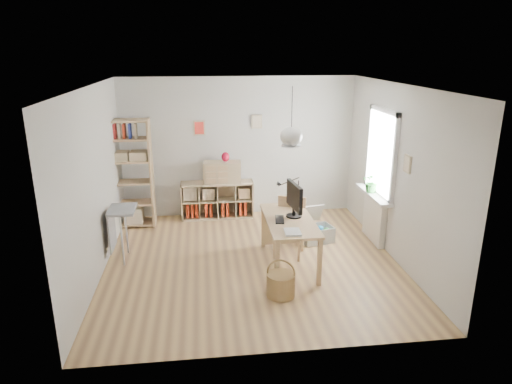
{
  "coord_description": "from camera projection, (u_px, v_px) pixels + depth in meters",
  "views": [
    {
      "loc": [
        -0.72,
        -6.44,
        3.2
      ],
      "look_at": [
        0.1,
        0.3,
        1.05
      ],
      "focal_mm": 32.0,
      "sensor_mm": 36.0,
      "label": 1
    }
  ],
  "objects": [
    {
      "name": "window_unit",
      "position": [
        382.0,
        153.0,
        7.5
      ],
      "size": [
        0.07,
        1.16,
        1.46
      ],
      "color": "white",
      "rests_on": "ground"
    },
    {
      "name": "potted_plant",
      "position": [
        372.0,
        182.0,
        7.69
      ],
      "size": [
        0.38,
        0.34,
        0.35
      ],
      "primitive_type": "imported",
      "rotation": [
        0.0,
        0.0,
        -0.24
      ],
      "color": "#296E2C",
      "rests_on": "windowsill"
    },
    {
      "name": "radiator",
      "position": [
        374.0,
        218.0,
        7.84
      ],
      "size": [
        0.1,
        0.8,
        0.8
      ],
      "primitive_type": "cube",
      "color": "white",
      "rests_on": "ground"
    },
    {
      "name": "red_vase",
      "position": [
        225.0,
        157.0,
        8.67
      ],
      "size": [
        0.15,
        0.15,
        0.18
      ],
      "primitive_type": "ellipsoid",
      "color": "maroon",
      "rests_on": "drawer_chest"
    },
    {
      "name": "side_table",
      "position": [
        118.0,
        220.0,
        7.04
      ],
      "size": [
        0.4,
        0.55,
        0.85
      ],
      "color": "#9D9D9F",
      "rests_on": "ground"
    },
    {
      "name": "keyboard",
      "position": [
        280.0,
        219.0,
        6.79
      ],
      "size": [
        0.18,
        0.36,
        0.02
      ],
      "primitive_type": "cube",
      "rotation": [
        0.0,
        0.0,
        -0.14
      ],
      "color": "black",
      "rests_on": "desk"
    },
    {
      "name": "paper_tray",
      "position": [
        293.0,
        232.0,
        6.32
      ],
      "size": [
        0.23,
        0.28,
        0.03
      ],
      "primitive_type": "cube",
      "rotation": [
        0.0,
        0.0,
        -0.05
      ],
      "color": "white",
      "rests_on": "desk"
    },
    {
      "name": "yarn_ball",
      "position": [
        292.0,
        202.0,
        7.34
      ],
      "size": [
        0.16,
        0.16,
        0.16
      ],
      "primitive_type": "sphere",
      "color": "#440913",
      "rests_on": "desk"
    },
    {
      "name": "monitor",
      "position": [
        294.0,
        198.0,
        6.85
      ],
      "size": [
        0.24,
        0.6,
        0.52
      ],
      "rotation": [
        0.0,
        0.0,
        0.12
      ],
      "color": "black",
      "rests_on": "desk"
    },
    {
      "name": "storage_chest",
      "position": [
        316.0,
        230.0,
        7.89
      ],
      "size": [
        0.66,
        0.71,
        0.57
      ],
      "rotation": [
        0.0,
        0.0,
        0.23
      ],
      "color": "#B7B7B2",
      "rests_on": "ground"
    },
    {
      "name": "wicker_basket",
      "position": [
        281.0,
        284.0,
        6.13
      ],
      "size": [
        0.39,
        0.39,
        0.53
      ],
      "rotation": [
        0.0,
        0.0,
        -0.32
      ],
      "color": "#A8834B",
      "rests_on": "ground"
    },
    {
      "name": "room_shell",
      "position": [
        291.0,
        136.0,
        6.46
      ],
      "size": [
        4.5,
        4.5,
        4.5
      ],
      "color": "silver",
      "rests_on": "ground"
    },
    {
      "name": "drawer_chest",
      "position": [
        222.0,
        172.0,
        8.75
      ],
      "size": [
        0.74,
        0.38,
        0.41
      ],
      "primitive_type": "cube",
      "rotation": [
        0.0,
        0.0,
        -0.08
      ],
      "color": "tan",
      "rests_on": "cube_shelf"
    },
    {
      "name": "desk",
      "position": [
        289.0,
        225.0,
        6.87
      ],
      "size": [
        0.7,
        1.5,
        0.75
      ],
      "color": "tan",
      "rests_on": "ground"
    },
    {
      "name": "ground",
      "position": [
        252.0,
        262.0,
        7.14
      ],
      "size": [
        4.5,
        4.5,
        0.0
      ],
      "primitive_type": "plane",
      "color": "tan",
      "rests_on": "ground"
    },
    {
      "name": "tall_bookshelf",
      "position": [
        130.0,
        170.0,
        8.28
      ],
      "size": [
        0.8,
        0.38,
        2.0
      ],
      "color": "tan",
      "rests_on": "ground"
    },
    {
      "name": "windowsill",
      "position": [
        373.0,
        195.0,
        7.71
      ],
      "size": [
        0.22,
        1.2,
        0.06
      ],
      "primitive_type": "cube",
      "color": "white",
      "rests_on": "radiator"
    },
    {
      "name": "task_lamp",
      "position": [
        287.0,
        188.0,
        7.33
      ],
      "size": [
        0.4,
        0.15,
        0.43
      ],
      "color": "black",
      "rests_on": "desk"
    },
    {
      "name": "cube_shelf",
      "position": [
        216.0,
        202.0,
        8.97
      ],
      "size": [
        1.4,
        0.38,
        0.72
      ],
      "color": "tan",
      "rests_on": "ground"
    },
    {
      "name": "chair",
      "position": [
        290.0,
        223.0,
        7.28
      ],
      "size": [
        0.59,
        0.59,
        0.93
      ],
      "rotation": [
        0.0,
        0.0,
        -0.37
      ],
      "color": "#9D9D9F",
      "rests_on": "ground"
    }
  ]
}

